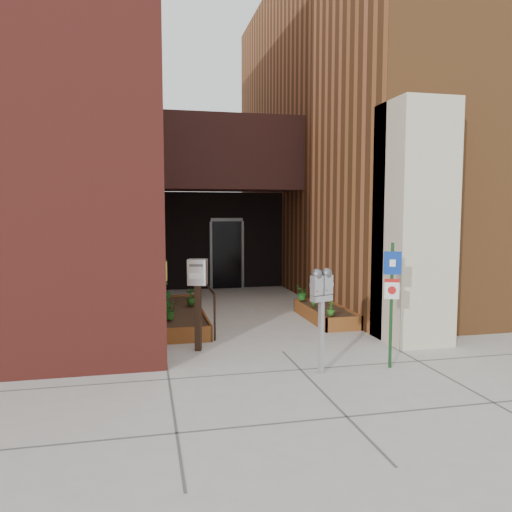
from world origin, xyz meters
TOP-DOWN VIEW (x-y plane):
  - ground at (0.00, 0.00)m, footprint 80.00×80.00m
  - architecture at (-0.18, 6.89)m, footprint 20.00×14.60m
  - planter_left at (-1.55, 2.70)m, footprint 0.90×3.60m
  - planter_right at (1.60, 2.20)m, footprint 0.80×2.20m
  - handrail at (-1.05, 2.65)m, footprint 0.04×3.34m
  - parking_meter at (0.24, -1.23)m, footprint 0.37×0.24m
  - sign_post at (1.39, -1.21)m, footprint 0.26×0.11m
  - payment_dropbox at (-1.42, 0.40)m, footprint 0.38×0.32m
  - shrub_left_a at (-1.85, 1.69)m, footprint 0.39×0.39m
  - shrub_left_b at (-1.85, 2.73)m, footprint 0.25×0.25m
  - shrub_left_c at (-1.30, 3.05)m, footprint 0.24×0.24m
  - shrub_left_d at (-1.85, 4.30)m, footprint 0.30×0.30m
  - shrub_right_a at (1.38, 1.30)m, footprint 0.24×0.24m
  - shrub_right_b at (1.35, 2.26)m, footprint 0.23×0.23m
  - shrub_right_c at (1.35, 3.10)m, footprint 0.40×0.40m

SIDE VIEW (x-z plane):
  - ground at x=0.00m, z-range 0.00..0.00m
  - planter_left at x=-1.55m, z-range -0.02..0.28m
  - planter_right at x=1.60m, z-range -0.02..0.28m
  - shrub_right_a at x=1.38m, z-range 0.30..0.61m
  - shrub_right_b at x=1.35m, z-range 0.30..0.65m
  - shrub_right_c at x=1.35m, z-range 0.30..0.66m
  - shrub_left_b at x=-1.85m, z-range 0.30..0.67m
  - shrub_left_c at x=-1.30m, z-range 0.30..0.67m
  - shrub_left_a at x=-1.85m, z-range 0.30..0.69m
  - shrub_left_d at x=-1.85m, z-range 0.30..0.71m
  - handrail at x=-1.05m, z-range 0.30..1.20m
  - payment_dropbox at x=-1.42m, z-range 0.35..1.96m
  - sign_post at x=1.39m, z-range 0.22..2.18m
  - parking_meter at x=0.24m, z-range 0.44..2.03m
  - architecture at x=-0.18m, z-range -0.02..9.98m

